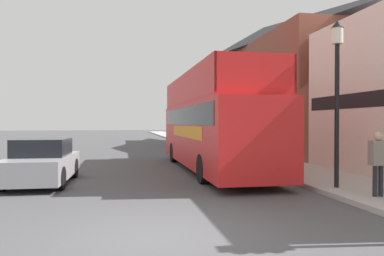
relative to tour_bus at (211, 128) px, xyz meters
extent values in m
plane|color=#4C4C4F|center=(-3.03, 12.23, -1.79)|extent=(144.00, 144.00, 0.00)
cube|color=#ADAAA3|center=(3.20, 9.23, -1.72)|extent=(2.89, 108.00, 0.14)
cube|color=brown|center=(7.65, 13.68, 1.84)|extent=(6.00, 24.64, 7.26)
pyramid|color=#2D2D33|center=(7.65, 13.68, 6.71)|extent=(6.00, 24.64, 2.49)
cube|color=red|center=(0.00, -0.14, -0.27)|extent=(2.54, 11.24, 2.49)
cube|color=orange|center=(0.01, -0.70, -0.15)|extent=(2.52, 6.19, 0.45)
cube|color=black|center=(0.00, -0.14, 0.47)|extent=(2.56, 10.34, 0.70)
cube|color=red|center=(0.00, -0.14, 1.02)|extent=(2.53, 10.34, 0.10)
cube|color=red|center=(-1.19, -0.15, 1.63)|extent=(0.15, 10.32, 1.12)
cube|color=red|center=(1.19, -0.13, 1.63)|extent=(0.15, 10.32, 1.12)
cube|color=red|center=(0.04, -5.26, 1.63)|extent=(2.45, 0.09, 1.12)
cube|color=red|center=(-0.03, 4.24, 1.63)|extent=(2.46, 1.59, 1.12)
cylinder|color=black|center=(-1.13, 3.33, -1.30)|extent=(0.29, 0.97, 0.97)
cylinder|color=black|center=(1.08, 3.35, -1.30)|extent=(0.29, 0.97, 0.97)
cylinder|color=black|center=(-1.08, -3.40, -1.30)|extent=(0.29, 0.97, 0.97)
cylinder|color=black|center=(1.13, -3.38, -1.30)|extent=(0.29, 0.97, 0.97)
cube|color=silver|center=(0.63, 8.47, -1.23)|extent=(1.91, 4.50, 0.74)
cube|color=black|center=(0.63, 8.33, -0.57)|extent=(1.62, 2.19, 0.58)
cylinder|color=black|center=(-0.23, 9.81, -1.45)|extent=(0.22, 0.68, 0.68)
cylinder|color=black|center=(1.39, 9.87, -1.45)|extent=(0.22, 0.68, 0.68)
cylinder|color=black|center=(-0.13, 7.06, -1.45)|extent=(0.22, 0.68, 0.68)
cylinder|color=black|center=(1.48, 7.12, -1.45)|extent=(0.22, 0.68, 0.68)
cube|color=#9E9EA3|center=(-6.26, -2.49, -1.24)|extent=(1.92, 4.11, 0.72)
cube|color=black|center=(-6.25, -2.37, -0.60)|extent=(1.64, 1.99, 0.56)
cylinder|color=black|center=(-5.47, -3.77, -1.44)|extent=(0.22, 0.70, 0.70)
cylinder|color=black|center=(-7.12, -3.72, -1.44)|extent=(0.22, 0.70, 0.70)
cylinder|color=black|center=(-5.39, -1.26, -1.44)|extent=(0.22, 0.70, 0.70)
cylinder|color=black|center=(-7.04, -1.21, -1.44)|extent=(0.22, 0.70, 0.70)
cylinder|color=#232328|center=(2.56, -6.97, -1.25)|extent=(0.12, 0.12, 0.79)
cylinder|color=#232328|center=(2.73, -6.97, -1.25)|extent=(0.12, 0.12, 0.79)
cube|color=gray|center=(2.64, -6.97, -0.55)|extent=(0.43, 0.23, 0.62)
sphere|color=tan|center=(2.64, -6.97, -0.13)|extent=(0.22, 0.22, 0.22)
cylinder|color=black|center=(2.37, -5.56, 0.41)|extent=(0.13, 0.13, 4.11)
cylinder|color=silver|center=(2.37, -5.56, 2.69)|extent=(0.32, 0.32, 0.45)
cone|color=black|center=(2.37, -5.56, 3.03)|extent=(0.35, 0.35, 0.22)
cylinder|color=black|center=(2.18, 2.73, 0.34)|extent=(0.13, 0.13, 3.97)
cylinder|color=silver|center=(2.18, 2.73, 2.55)|extent=(0.32, 0.32, 0.45)
cone|color=black|center=(2.18, 2.73, 2.89)|extent=(0.35, 0.35, 0.22)
cylinder|color=black|center=(2.24, 11.01, 0.24)|extent=(0.13, 0.13, 3.77)
cylinder|color=silver|center=(2.24, 11.01, 2.35)|extent=(0.32, 0.32, 0.45)
cone|color=black|center=(2.24, 11.01, 2.69)|extent=(0.35, 0.35, 0.22)
camera|label=1|loc=(-3.68, -15.33, 0.22)|focal=35.00mm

